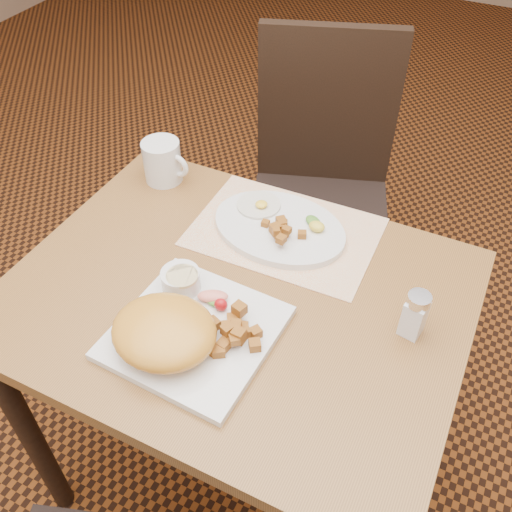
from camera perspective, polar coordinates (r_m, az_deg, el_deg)
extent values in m
plane|color=black|center=(1.77, -1.45, -20.29)|extent=(8.00, 8.00, 0.00)
cube|color=brown|center=(1.15, -2.09, -4.25)|extent=(0.90, 0.70, 0.03)
cylinder|color=black|center=(1.50, -21.67, -16.24)|extent=(0.05, 0.05, 0.71)
cylinder|color=black|center=(1.75, -8.86, -1.51)|extent=(0.05, 0.05, 0.71)
cylinder|color=black|center=(1.57, 16.93, -10.65)|extent=(0.05, 0.05, 0.71)
cube|color=black|center=(1.78, 6.20, 3.77)|extent=(0.53, 0.53, 0.05)
cylinder|color=black|center=(2.08, 10.88, 1.51)|extent=(0.04, 0.04, 0.42)
cylinder|color=black|center=(1.83, 11.04, -6.06)|extent=(0.04, 0.04, 0.42)
cylinder|color=black|center=(2.08, 0.97, 2.36)|extent=(0.04, 0.04, 0.42)
cylinder|color=black|center=(1.82, -0.28, -5.11)|extent=(0.04, 0.04, 0.42)
cube|color=black|center=(1.79, 7.16, 14.52)|extent=(0.41, 0.17, 0.50)
cube|color=white|center=(1.27, 2.88, 2.44)|extent=(0.41, 0.29, 0.00)
cube|color=silver|center=(1.07, -6.11, -7.62)|extent=(0.29, 0.29, 0.02)
ellipsoid|color=gold|center=(1.02, -9.18, -7.45)|extent=(0.19, 0.17, 0.07)
ellipsoid|color=gold|center=(1.02, -8.46, -9.51)|extent=(0.08, 0.07, 0.03)
ellipsoid|color=gold|center=(1.08, -10.87, -5.93)|extent=(0.08, 0.07, 0.03)
cylinder|color=silver|center=(1.12, -7.54, -2.40)|extent=(0.08, 0.08, 0.04)
cylinder|color=beige|center=(1.10, -7.40, -2.01)|extent=(0.06, 0.06, 0.01)
ellipsoid|color=#387223|center=(1.10, -4.06, -4.47)|extent=(0.04, 0.03, 0.01)
ellipsoid|color=red|center=(1.08, -3.53, -4.88)|extent=(0.03, 0.03, 0.03)
ellipsoid|color=#F28C72|center=(1.10, -4.35, -4.03)|extent=(0.07, 0.05, 0.02)
cylinder|color=white|center=(1.31, 0.27, 5.14)|extent=(0.10, 0.10, 0.01)
ellipsoid|color=yellow|center=(1.29, 0.55, 5.20)|extent=(0.03, 0.03, 0.01)
ellipsoid|color=#387223|center=(1.26, 5.72, 3.52)|extent=(0.05, 0.05, 0.01)
ellipsoid|color=yellow|center=(1.25, 6.10, 2.96)|extent=(0.04, 0.03, 0.02)
cube|color=white|center=(1.08, 15.49, -6.01)|extent=(0.04, 0.04, 0.08)
cylinder|color=silver|center=(1.05, 16.00, -4.24)|extent=(0.05, 0.05, 0.02)
cylinder|color=silver|center=(1.41, -9.36, 9.33)|extent=(0.09, 0.09, 0.10)
torus|color=silver|center=(1.39, -7.87, 8.93)|extent=(0.06, 0.02, 0.06)
cube|color=#A35F1A|center=(1.02, -0.11, -8.90)|extent=(0.03, 0.03, 0.02)
cube|color=#A35F1A|center=(1.04, -1.14, -7.60)|extent=(0.03, 0.03, 0.02)
cube|color=#A35F1A|center=(1.05, -4.36, -6.84)|extent=(0.03, 0.03, 0.02)
cube|color=#A35F1A|center=(1.05, -1.31, -7.15)|extent=(0.02, 0.02, 0.02)
cube|color=#A35F1A|center=(1.02, -2.88, -7.38)|extent=(0.02, 0.03, 0.02)
cube|color=#A35F1A|center=(1.04, -0.03, -7.66)|extent=(0.03, 0.03, 0.02)
cube|color=#A35F1A|center=(1.01, -2.17, -8.35)|extent=(0.03, 0.03, 0.01)
cube|color=#A35F1A|center=(1.02, -3.26, -8.89)|extent=(0.02, 0.02, 0.02)
cube|color=#A35F1A|center=(1.03, -3.00, -7.01)|extent=(0.02, 0.02, 0.01)
cube|color=#A35F1A|center=(1.04, -2.47, -7.85)|extent=(0.03, 0.03, 0.02)
cube|color=#A35F1A|center=(1.03, -1.65, -8.00)|extent=(0.02, 0.02, 0.02)
cube|color=#A35F1A|center=(1.03, -2.29, -8.17)|extent=(0.03, 0.03, 0.02)
cube|color=#A35F1A|center=(1.02, -3.76, -9.42)|extent=(0.03, 0.03, 0.02)
cube|color=#A35F1A|center=(1.03, -2.02, -6.93)|extent=(0.02, 0.02, 0.02)
cube|color=#A35F1A|center=(1.02, -4.39, -9.37)|extent=(0.02, 0.02, 0.01)
cube|color=#A35F1A|center=(1.04, -2.05, -7.54)|extent=(0.02, 0.02, 0.02)
cube|color=#A35F1A|center=(1.06, -2.38, -6.32)|extent=(0.03, 0.03, 0.02)
cube|color=#A35F1A|center=(1.04, -1.51, -7.78)|extent=(0.02, 0.02, 0.02)
cube|color=#A35F1A|center=(1.05, -1.68, -5.32)|extent=(0.03, 0.03, 0.02)
cube|color=#A35F1A|center=(1.02, -1.77, -7.85)|extent=(0.02, 0.02, 0.02)
cube|color=#A35F1A|center=(1.24, 1.81, 2.72)|extent=(0.02, 0.02, 0.02)
cube|color=#A35F1A|center=(1.21, 2.03, 2.47)|extent=(0.02, 0.02, 0.02)
cube|color=#A35F1A|center=(1.23, 3.03, 2.42)|extent=(0.02, 0.02, 0.02)
cube|color=#A35F1A|center=(1.23, 4.63, 2.16)|extent=(0.02, 0.02, 0.02)
cube|color=#A35F1A|center=(1.22, 2.26, 2.16)|extent=(0.02, 0.02, 0.02)
cube|color=#A35F1A|center=(1.21, 3.10, 2.58)|extent=(0.02, 0.02, 0.01)
cube|color=#A35F1A|center=(1.23, 2.73, 2.57)|extent=(0.02, 0.02, 0.02)
cube|color=#A35F1A|center=(1.22, 2.11, 2.97)|extent=(0.02, 0.02, 0.01)
cube|color=#A35F1A|center=(1.19, 2.54, 1.69)|extent=(0.02, 0.02, 0.02)
cube|color=#A35F1A|center=(1.25, 2.65, 3.22)|extent=(0.03, 0.03, 0.02)
cube|color=#A35F1A|center=(1.25, 0.95, 3.29)|extent=(0.02, 0.02, 0.01)
cube|color=#A35F1A|center=(1.26, 2.53, 3.51)|extent=(0.03, 0.03, 0.02)
cube|color=#A35F1A|center=(1.25, 2.65, 3.38)|extent=(0.02, 0.02, 0.02)
cube|color=#A35F1A|center=(1.23, 1.92, 2.72)|extent=(0.03, 0.03, 0.02)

